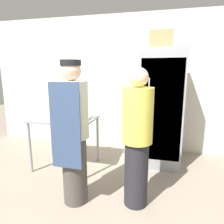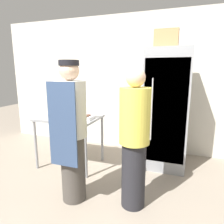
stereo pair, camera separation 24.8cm
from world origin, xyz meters
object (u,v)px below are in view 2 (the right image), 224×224
at_px(refrigerator, 166,110).
at_px(blender_pitcher, 76,108).
at_px(person_baker, 72,131).
at_px(cardboard_storage_box, 166,39).
at_px(donut_box, 85,116).
at_px(person_customer, 134,139).

height_order(refrigerator, blender_pitcher, refrigerator).
bearing_deg(refrigerator, blender_pitcher, -166.84).
bearing_deg(person_baker, blender_pitcher, 116.28).
bearing_deg(person_baker, cardboard_storage_box, 53.35).
bearing_deg(donut_box, person_customer, -34.35).
bearing_deg(person_customer, refrigerator, 78.18).
height_order(person_baker, person_customer, person_baker).
distance_m(cardboard_storage_box, person_baker, 2.01).
bearing_deg(blender_pitcher, person_customer, -35.05).
distance_m(refrigerator, donut_box, 1.35).
bearing_deg(person_baker, refrigerator, 53.56).
bearing_deg(person_customer, donut_box, 145.65).
height_order(blender_pitcher, person_baker, person_baker).
xyz_separation_m(donut_box, person_customer, (0.97, -0.66, -0.06)).
relative_size(blender_pitcher, person_customer, 0.18).
bearing_deg(cardboard_storage_box, blender_pitcher, -169.30).
bearing_deg(donut_box, cardboard_storage_box, 22.63).
relative_size(refrigerator, person_baker, 1.13).
bearing_deg(blender_pitcher, donut_box, -37.36).
distance_m(blender_pitcher, person_baker, 1.13).
relative_size(donut_box, cardboard_storage_box, 0.70).
xyz_separation_m(blender_pitcher, person_customer, (1.25, -0.88, -0.15)).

